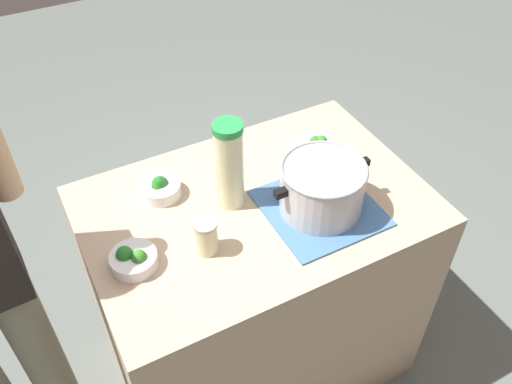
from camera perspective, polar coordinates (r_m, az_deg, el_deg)
The scene contains 9 objects.
ground_plane at distance 2.54m, azimuth 0.00°, elevation -16.47°, with size 8.00×8.00×0.00m, color slate.
counter_slab at distance 2.15m, azimuth 0.00°, elevation -10.15°, with size 1.12×0.76×0.94m, color tan.
dish_cloth at distance 1.78m, azimuth 6.66°, elevation -1.64°, with size 0.35×0.36×0.01m, color teal.
cooking_pot at distance 1.72m, azimuth 6.91°, elevation 0.53°, with size 0.34×0.27×0.17m.
lemonade_pitcher at distance 1.69m, azimuth -2.83°, elevation 2.84°, with size 0.09×0.09×0.31m.
mason_jar at distance 1.62m, azimuth -5.23°, elevation -4.63°, with size 0.07×0.07×0.12m.
broccoli_bowl_front at distance 1.97m, azimuth 6.24°, elevation 4.71°, with size 0.13×0.13×0.08m.
broccoli_bowl_center at distance 1.63m, azimuth -12.69°, elevation -6.87°, with size 0.14×0.14×0.07m.
broccoli_bowl_back at distance 1.83m, azimuth -9.94°, elevation 0.41°, with size 0.13×0.13×0.08m.
Camera 1 is at (0.60, 1.13, 2.20)m, focal length 38.35 mm.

